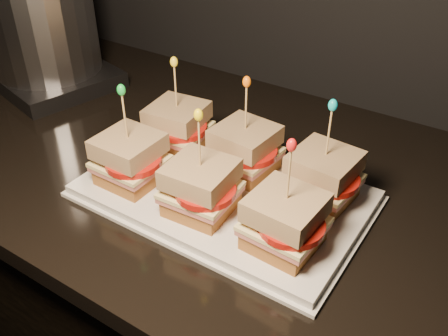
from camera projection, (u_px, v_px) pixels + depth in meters
The scene contains 49 objects.
cabinet at pixel (188, 320), 1.13m from camera, with size 2.29×0.61×0.87m, color black.
granite_slab at pixel (178, 155), 0.88m from camera, with size 2.33×0.65×0.03m, color black.
platter at pixel (224, 193), 0.74m from camera, with size 0.41×0.25×0.02m, color silver.
platter_rim at pixel (224, 196), 0.75m from camera, with size 0.42×0.26×0.01m, color silver.
sandwich_0_bread_bot at pixel (179, 140), 0.83m from camera, with size 0.08×0.08×0.02m, color brown.
sandwich_0_ham at pixel (178, 132), 0.82m from camera, with size 0.09×0.09×0.01m, color #C66A5F.
sandwich_0_cheese at pixel (178, 128), 0.82m from camera, with size 0.09×0.09×0.01m, color #FCEB9C.
sandwich_0_tomato at pixel (181, 128), 0.80m from camera, with size 0.08×0.08×0.01m, color #AE150D.
sandwich_0_bread_top at pixel (177, 114), 0.80m from camera, with size 0.08×0.08×0.03m, color #58290B.
sandwich_0_pick at pixel (176, 89), 0.78m from camera, with size 0.00×0.00×0.09m, color tan.
sandwich_0_frill at pixel (174, 62), 0.75m from camera, with size 0.01×0.01×0.02m, color yellow.
sandwich_1_bread_bot at pixel (244, 164), 0.77m from camera, with size 0.08×0.08×0.02m, color brown.
sandwich_1_ham at pixel (245, 155), 0.76m from camera, with size 0.09×0.09×0.01m, color #C66A5F.
sandwich_1_cheese at pixel (245, 152), 0.76m from camera, with size 0.09×0.09×0.01m, color #FCEB9C.
sandwich_1_tomato at pixel (250, 152), 0.75m from camera, with size 0.08×0.08×0.01m, color #AE150D.
sandwich_1_bread_top at pixel (245, 137), 0.74m from camera, with size 0.08×0.08×0.03m, color #58290B.
sandwich_1_pick at pixel (246, 110), 0.72m from camera, with size 0.00×0.00×0.09m, color tan.
sandwich_1_frill at pixel (247, 82), 0.69m from camera, with size 0.01×0.01×0.02m, color orange.
sandwich_2_bread_bot at pixel (321, 191), 0.71m from camera, with size 0.08×0.08×0.02m, color brown.
sandwich_2_ham at pixel (322, 183), 0.71m from camera, with size 0.09×0.09×0.01m, color #C66A5F.
sandwich_2_cheese at pixel (323, 179), 0.70m from camera, with size 0.09×0.09×0.01m, color #FCEB9C.
sandwich_2_tomato at pixel (329, 179), 0.69m from camera, with size 0.08×0.08×0.01m, color #AE150D.
sandwich_2_bread_top at pixel (325, 163), 0.69m from camera, with size 0.08×0.08×0.03m, color #58290B.
sandwich_2_pick at pixel (329, 135), 0.66m from camera, with size 0.00×0.00×0.09m, color tan.
sandwich_2_frill at pixel (333, 105), 0.64m from camera, with size 0.01×0.01×0.02m, color #0EC1C8.
sandwich_3_bread_bot at pixel (132, 174), 0.75m from camera, with size 0.08×0.08×0.02m, color brown.
sandwich_3_ham at pixel (131, 165), 0.74m from camera, with size 0.09×0.09×0.01m, color #C66A5F.
sandwich_3_cheese at pixel (130, 161), 0.74m from camera, with size 0.09×0.09×0.01m, color #FCEB9C.
sandwich_3_tomato at pixel (133, 161), 0.72m from camera, with size 0.08×0.08×0.01m, color #AE150D.
sandwich_3_bread_top at pixel (128, 146), 0.72m from camera, with size 0.08×0.08×0.03m, color #58290B.
sandwich_3_pick at pixel (125, 119), 0.70m from camera, with size 0.00×0.00×0.09m, color tan.
sandwich_3_frill at pixel (121, 90), 0.67m from camera, with size 0.01×0.01×0.02m, color green.
sandwich_4_bread_bot at pixel (201, 203), 0.69m from camera, with size 0.08×0.08×0.02m, color brown.
sandwich_4_ham at pixel (201, 194), 0.68m from camera, with size 0.09×0.09×0.01m, color #C66A5F.
sandwich_4_cheese at pixel (201, 190), 0.68m from camera, with size 0.09×0.09×0.01m, color #FCEB9C.
sandwich_4_tomato at pixel (205, 191), 0.67m from camera, with size 0.08×0.08×0.01m, color #AE150D.
sandwich_4_bread_top at pixel (200, 174), 0.67m from camera, with size 0.08×0.08×0.03m, color #58290B.
sandwich_4_pick at pixel (199, 146), 0.64m from camera, with size 0.00×0.00×0.09m, color tan.
sandwich_4_frill at pixel (198, 115), 0.61m from camera, with size 0.01×0.01×0.02m, color yellow.
sandwich_5_bread_bot at pixel (283, 237), 0.64m from camera, with size 0.08×0.08×0.02m, color brown.
sandwich_5_ham at pixel (284, 228), 0.63m from camera, with size 0.09×0.09×0.01m, color #C66A5F.
sandwich_5_cheese at pixel (284, 224), 0.62m from camera, with size 0.09×0.09×0.01m, color #FCEB9C.
sandwich_5_tomato at pixel (291, 225), 0.61m from camera, with size 0.08×0.08×0.01m, color #AE150D.
sandwich_5_bread_top at pixel (286, 207), 0.61m from camera, with size 0.08×0.08×0.03m, color #58290B.
sandwich_5_pick at pixel (289, 178), 0.58m from camera, with size 0.00×0.00×0.09m, color tan.
sandwich_5_frill at pixel (292, 145), 0.56m from camera, with size 0.01×0.01×0.02m, color red.
appliance_base at pixel (52, 76), 1.08m from camera, with size 0.26×0.22×0.03m, color #262628.
appliance_body at pixel (37, 2), 0.99m from camera, with size 0.22×0.22×0.28m, color silver.
appliance at pixel (37, 5), 0.99m from camera, with size 0.26×0.22×0.34m, color silver, non-canonical shape.
Camera 1 is at (-0.05, 1.11, 1.36)m, focal length 40.00 mm.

